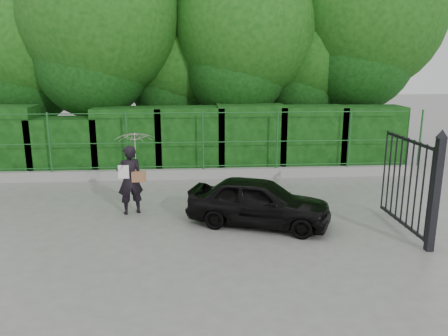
{
  "coord_description": "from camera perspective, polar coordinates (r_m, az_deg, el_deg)",
  "views": [
    {
      "loc": [
        0.11,
        -8.71,
        3.53
      ],
      "look_at": [
        0.82,
        1.3,
        1.1
      ],
      "focal_mm": 35.0,
      "sensor_mm": 36.0,
      "label": 1
    }
  ],
  "objects": [
    {
      "name": "fence",
      "position": [
        13.41,
        -3.52,
        3.59
      ],
      "size": [
        14.13,
        0.06,
        1.8
      ],
      "color": "#1D5924",
      "rests_on": "kerb"
    },
    {
      "name": "ground",
      "position": [
        9.4,
        -4.47,
        -8.49
      ],
      "size": [
        80.0,
        80.0,
        0.0
      ],
      "primitive_type": "plane",
      "color": "gray"
    },
    {
      "name": "gate",
      "position": [
        9.46,
        24.48,
        -1.99
      ],
      "size": [
        0.22,
        2.33,
        2.36
      ],
      "color": "black",
      "rests_on": "ground"
    },
    {
      "name": "woman",
      "position": [
        10.46,
        -11.76,
        0.93
      ],
      "size": [
        0.96,
        0.94,
        1.96
      ],
      "color": "black",
      "rests_on": "ground"
    },
    {
      "name": "hedge",
      "position": [
        14.42,
        -4.19,
        3.7
      ],
      "size": [
        14.2,
        1.2,
        2.2
      ],
      "color": "black",
      "rests_on": "ground"
    },
    {
      "name": "car",
      "position": [
        9.71,
        4.57,
        -4.39
      ],
      "size": [
        3.39,
        2.29,
        1.07
      ],
      "primitive_type": "imported",
      "rotation": [
        0.0,
        0.0,
        1.21
      ],
      "color": "black",
      "rests_on": "ground"
    },
    {
      "name": "trees",
      "position": [
        16.51,
        -0.49,
        17.4
      ],
      "size": [
        17.1,
        6.15,
        8.08
      ],
      "color": "black",
      "rests_on": "ground"
    },
    {
      "name": "kerb",
      "position": [
        13.64,
        -4.39,
        -0.78
      ],
      "size": [
        14.0,
        0.25,
        0.3
      ],
      "primitive_type": "cube",
      "color": "#9E9E99",
      "rests_on": "ground"
    }
  ]
}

